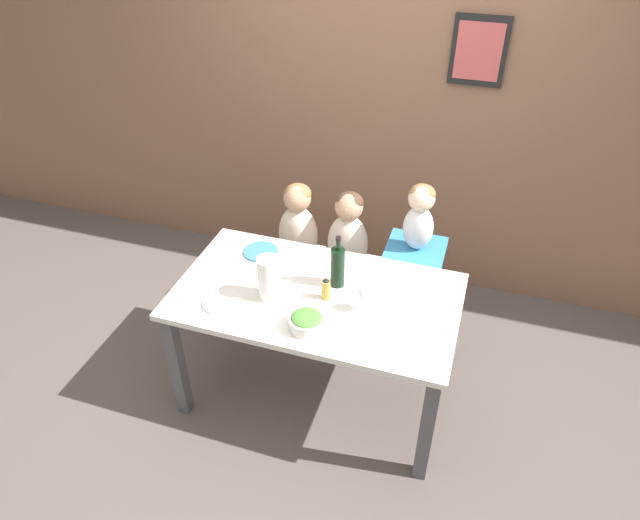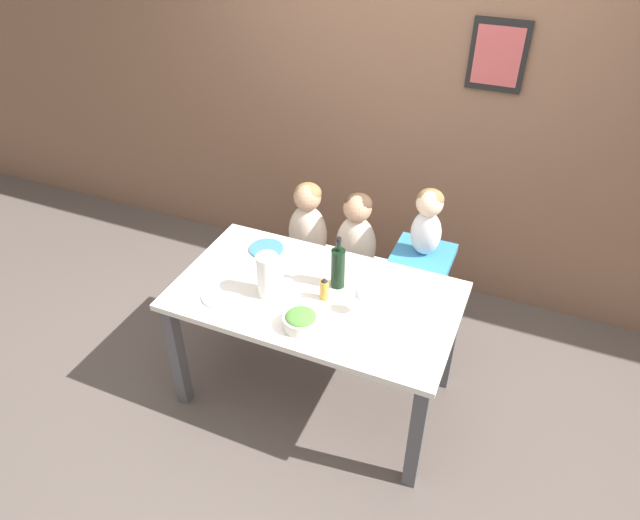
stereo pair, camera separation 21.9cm
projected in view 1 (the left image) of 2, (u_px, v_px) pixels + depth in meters
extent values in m
plane|color=#564C47|center=(317.00, 391.00, 3.51)|extent=(14.00, 14.00, 0.00)
cube|color=brown|center=(381.00, 100.00, 3.77)|extent=(10.00, 0.06, 2.70)
cube|color=black|center=(479.00, 51.00, 3.37)|extent=(0.33, 0.02, 0.41)
cube|color=#B74C4C|center=(479.00, 52.00, 3.36)|extent=(0.27, 0.00, 0.34)
cube|color=silver|center=(316.00, 296.00, 3.06)|extent=(1.52, 0.86, 0.03)
cube|color=#4C4C51|center=(177.00, 365.00, 3.18)|extent=(0.07, 0.07, 0.74)
cube|color=#4C4C51|center=(427.00, 429.00, 2.83)|extent=(0.07, 0.07, 0.74)
cube|color=#4C4C51|center=(233.00, 286.00, 3.75)|extent=(0.07, 0.07, 0.74)
cube|color=#4C4C51|center=(447.00, 332.00, 3.40)|extent=(0.07, 0.07, 0.74)
cylinder|color=silver|center=(271.00, 298.00, 3.91)|extent=(0.04, 0.04, 0.40)
cylinder|color=silver|center=(314.00, 308.00, 3.83)|extent=(0.04, 0.04, 0.40)
cylinder|color=silver|center=(287.00, 272.00, 4.15)|extent=(0.04, 0.04, 0.40)
cylinder|color=silver|center=(328.00, 280.00, 4.07)|extent=(0.04, 0.04, 0.40)
cube|color=white|center=(299.00, 263.00, 3.86)|extent=(0.42, 0.42, 0.05)
cylinder|color=silver|center=(317.00, 308.00, 3.83)|extent=(0.04, 0.04, 0.40)
cylinder|color=silver|center=(362.00, 318.00, 3.75)|extent=(0.04, 0.04, 0.40)
cylinder|color=silver|center=(331.00, 281.00, 4.07)|extent=(0.04, 0.04, 0.40)
cylinder|color=silver|center=(373.00, 289.00, 3.99)|extent=(0.04, 0.04, 0.40)
cube|color=white|center=(347.00, 272.00, 3.77)|extent=(0.42, 0.42, 0.05)
cylinder|color=silver|center=(385.00, 305.00, 3.65)|extent=(0.04, 0.04, 0.67)
cylinder|color=silver|center=(427.00, 313.00, 3.58)|extent=(0.04, 0.04, 0.67)
cylinder|color=silver|center=(394.00, 280.00, 3.86)|extent=(0.04, 0.04, 0.67)
cylinder|color=silver|center=(433.00, 288.00, 3.79)|extent=(0.04, 0.04, 0.67)
cube|color=teal|center=(415.00, 251.00, 3.51)|extent=(0.36, 0.36, 0.05)
ellipsoid|color=beige|center=(298.00, 235.00, 3.72)|extent=(0.26, 0.20, 0.42)
sphere|color=tan|center=(297.00, 198.00, 3.56)|extent=(0.18, 0.18, 0.18)
ellipsoid|color=olive|center=(298.00, 194.00, 3.55)|extent=(0.17, 0.17, 0.12)
ellipsoid|color=beige|center=(348.00, 244.00, 3.63)|extent=(0.26, 0.20, 0.42)
sphere|color=tan|center=(349.00, 207.00, 3.47)|extent=(0.18, 0.18, 0.18)
ellipsoid|color=#473323|center=(350.00, 202.00, 3.46)|extent=(0.17, 0.17, 0.12)
ellipsoid|color=silver|center=(418.00, 228.00, 3.41)|extent=(0.18, 0.14, 0.29)
sphere|color=beige|center=(422.00, 198.00, 3.28)|extent=(0.16, 0.16, 0.16)
ellipsoid|color=olive|center=(422.00, 194.00, 3.28)|extent=(0.15, 0.15, 0.11)
cylinder|color=black|center=(338.00, 267.00, 3.05)|extent=(0.08, 0.08, 0.23)
cylinder|color=black|center=(338.00, 243.00, 2.95)|extent=(0.03, 0.03, 0.08)
cylinder|color=black|center=(338.00, 239.00, 2.94)|extent=(0.03, 0.03, 0.02)
cylinder|color=white|center=(269.00, 278.00, 2.96)|extent=(0.12, 0.12, 0.25)
cylinder|color=white|center=(364.00, 310.00, 2.94)|extent=(0.06, 0.06, 0.00)
cylinder|color=white|center=(364.00, 305.00, 2.92)|extent=(0.01, 0.01, 0.07)
ellipsoid|color=white|center=(365.00, 293.00, 2.88)|extent=(0.07, 0.07, 0.09)
cylinder|color=silver|center=(307.00, 323.00, 2.82)|extent=(0.18, 0.18, 0.06)
ellipsoid|color=#4C8438|center=(307.00, 318.00, 2.80)|extent=(0.16, 0.16, 0.04)
cylinder|color=silver|center=(222.00, 302.00, 2.99)|extent=(0.20, 0.20, 0.01)
cylinder|color=teal|center=(261.00, 252.00, 3.35)|extent=(0.20, 0.20, 0.01)
cylinder|color=#BC8E33|center=(326.00, 290.00, 2.99)|extent=(0.05, 0.05, 0.11)
cone|color=black|center=(326.00, 279.00, 2.95)|extent=(0.04, 0.04, 0.02)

